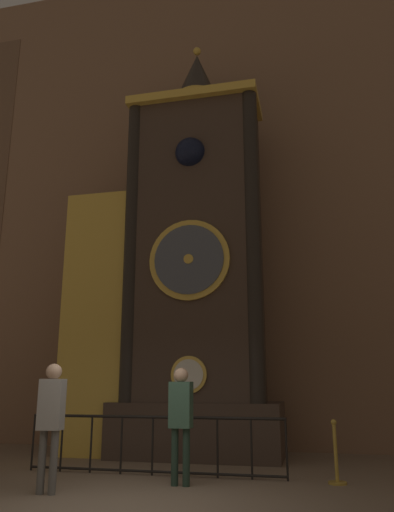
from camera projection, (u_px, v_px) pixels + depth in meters
The scene contains 7 objects.
ground_plane at pixel (114, 512), 5.93m from camera, with size 28.00×28.00×0.00m, color #75604C.
cathedral_back_wall at pixel (209, 182), 13.36m from camera, with size 24.00×0.32×13.48m.
clock_tower at pixel (176, 273), 11.30m from camera, with size 4.77×1.80×9.76m.
railing_fence at pixel (153, 442), 8.44m from camera, with size 4.52×0.05×0.95m.
visitor_near at pixel (51, 413), 7.14m from camera, with size 0.36×0.26×1.77m.
visitor_far at pixel (181, 413), 7.69m from camera, with size 0.35×0.23×1.73m.
stanchion_post at pixel (336, 463), 7.65m from camera, with size 0.28×0.28×0.94m.
Camera 1 is at (2.43, -6.10, 1.48)m, focal length 35.00 mm.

